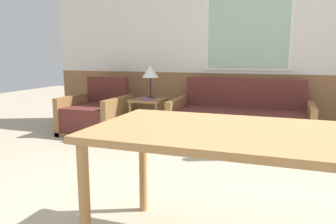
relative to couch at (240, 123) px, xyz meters
name	(u,v)px	position (x,y,z in m)	size (l,w,h in m)	color
ground_plane	(249,210)	(0.35, -2.06, -0.25)	(16.00, 16.00, 0.00)	#B2A58C
wall_back	(271,41)	(0.33, 0.57, 1.11)	(7.20, 0.09, 2.70)	#8E603D
couch	(240,123)	(0.00, 0.00, 0.00)	(1.86, 0.85, 0.83)	olive
armchair	(96,116)	(-2.10, -0.25, 0.00)	(0.85, 0.86, 0.81)	olive
side_table	(149,106)	(-1.32, -0.07, 0.17)	(0.46, 0.46, 0.52)	olive
table_lamp	(150,72)	(-1.32, 0.01, 0.66)	(0.24, 0.24, 0.49)	#262628
book_stack	(148,99)	(-1.30, -0.14, 0.28)	(0.16, 0.13, 0.02)	#994C84
dining_table	(291,146)	(0.60, -2.70, 0.45)	(2.13, 0.87, 0.76)	#B27F4C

